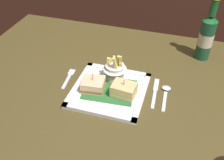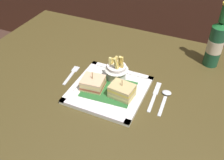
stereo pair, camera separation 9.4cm
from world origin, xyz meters
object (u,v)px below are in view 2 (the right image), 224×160
Objects in this scene: square_plate at (109,90)px; sandwich_half_right at (122,91)px; dining_table at (115,108)px; spoon at (166,96)px; beer_bottle at (216,43)px; fries_cup at (117,69)px; knife at (155,95)px; sandwich_half_left at (93,83)px; fork at (72,74)px.

sandwich_half_right reaches higher than square_plate.
square_plate is (-0.01, -0.04, 0.14)m from dining_table.
beer_bottle is at bearing 67.31° from spoon.
spoon is at bearing 15.41° from square_plate.
fries_cup is at bearing 123.88° from sandwich_half_right.
square_plate is 1.58× the size of knife.
sandwich_half_left reaches higher than dining_table.
fries_cup reaches higher than knife.
fork is 0.35m from knife.
sandwich_half_right is (0.05, -0.06, 0.16)m from dining_table.
dining_table is 12.09× the size of fries_cup.
square_plate reaches higher than knife.
knife is (0.22, 0.06, -0.03)m from sandwich_half_left.
dining_table is 0.49m from beer_bottle.
dining_table is 0.21m from knife.
spoon is (0.39, 0.02, 0.00)m from fork.
knife is (0.16, 0.01, 0.13)m from dining_table.
sandwich_half_left is at bearing -164.21° from knife.
sandwich_half_right is 0.13m from knife.
sandwich_half_left is at bearing -20.85° from fork.
fork is at bearing 168.94° from sandwich_half_right.
dining_table is 0.18m from sandwich_half_left.
dining_table is 0.14m from square_plate.
fries_cup is at bearing 56.64° from sandwich_half_left.
beer_bottle reaches higher than knife.
square_plate is 1.96× the size of spoon.
fork is at bearing -176.55° from spoon.
spoon is at bearing 15.00° from sandwich_half_left.
fries_cup is (0.06, 0.09, 0.02)m from sandwich_half_left.
fries_cup is at bearing 12.75° from fork.
square_plate is at bearing -163.42° from knife.
spoon is (0.20, 0.01, 0.13)m from dining_table.
beer_bottle reaches higher than fork.
sandwich_half_right reaches higher than sandwich_half_left.
sandwich_half_right is at bearing -56.12° from fries_cup.
knife is 0.04m from spoon.
spoon is at bearing 10.32° from knife.
beer_bottle is (0.32, 0.34, 0.10)m from square_plate.
sandwich_half_left is at bearing -166.47° from square_plate.
square_plate is at bearing 13.53° from sandwich_half_left.
fries_cup reaches higher than spoon.
spoon reaches higher than knife.
fries_cup is 0.86× the size of fork.
square_plate is at bearing -133.51° from beer_bottle.
sandwich_half_left reaches higher than square_plate.
sandwich_half_right is at bearing -11.06° from fork.
fries_cup is (-0.00, 0.07, 0.05)m from square_plate.
fork is at bearing -176.76° from dining_table.
sandwich_half_right is 0.33× the size of beer_bottle.
sandwich_half_left is 0.99× the size of sandwich_half_right.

